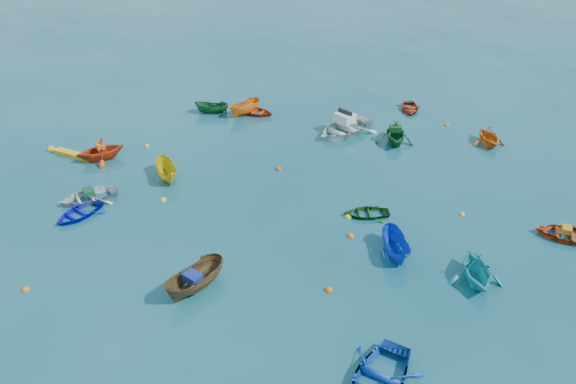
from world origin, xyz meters
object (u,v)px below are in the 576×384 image
Objects in this scene: dinghy_blue_sw at (79,216)px; motorboat_white at (344,133)px; dinghy_white_near at (89,200)px; kayak_yellow at (74,157)px; dinghy_blue_se at (377,384)px.

dinghy_blue_sw is 0.60× the size of motorboat_white.
dinghy_blue_sw is 1.53m from dinghy_white_near.
kayak_yellow is at bearing 175.92° from dinghy_white_near.
motorboat_white is at bearing 118.50° from dinghy_blue_se.
dinghy_white_near reaches higher than dinghy_blue_sw.
motorboat_white reaches higher than dinghy_blue_se.
dinghy_blue_sw is at bearing -29.77° from dinghy_white_near.
kayak_yellow is at bearing 143.55° from dinghy_blue_sw.
dinghy_white_near reaches higher than kayak_yellow.
dinghy_blue_se reaches higher than kayak_yellow.
dinghy_white_near is at bearing 168.67° from dinghy_blue_se.
dinghy_blue_se is at bearing -44.29° from motorboat_white.
motorboat_white reaches higher than kayak_yellow.
dinghy_blue_sw is 7.17m from kayak_yellow.
motorboat_white is (11.36, 13.30, 0.00)m from kayak_yellow.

